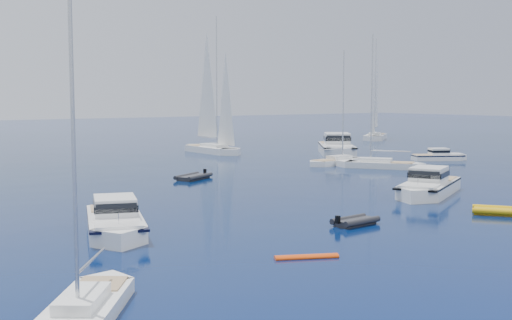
{
  "coord_description": "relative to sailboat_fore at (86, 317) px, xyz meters",
  "views": [
    {
      "loc": [
        -31.87,
        -20.38,
        7.55
      ],
      "look_at": [
        -0.09,
        24.31,
        2.2
      ],
      "focal_mm": 45.36,
      "sensor_mm": 36.0,
      "label": 1
    }
  ],
  "objects": [
    {
      "name": "motor_cruiser_centre",
      "position": [
        31.73,
        11.55,
        0.0
      ],
      "size": [
        10.9,
        7.64,
        2.78
      ],
      "primitive_type": null,
      "rotation": [
        0.0,
        0.0,
        2.04
      ],
      "color": "white",
      "rests_on": "ground"
    },
    {
      "name": "sailboat_sails_r",
      "position": [
        38.2,
        53.94,
        0.0
      ],
      "size": [
        3.51,
        12.9,
        18.89
      ],
      "primitive_type": null,
      "rotation": [
        0.0,
        0.0,
        3.15
      ],
      "color": "white",
      "rests_on": "ground"
    },
    {
      "name": "sailboat_sails_far",
      "position": [
        76.92,
        61.0,
        0.0
      ],
      "size": [
        11.89,
        10.27,
        18.42
      ],
      "primitive_type": null,
      "rotation": [
        0.0,
        0.0,
        2.23
      ],
      "color": "silver",
      "rests_on": "ground"
    },
    {
      "name": "motor_cruiser_left",
      "position": [
        6.42,
        12.4,
        0.0
      ],
      "size": [
        6.14,
        10.23,
        2.57
      ],
      "primitive_type": null,
      "rotation": [
        0.0,
        0.0,
        2.8
      ],
      "color": "white",
      "rests_on": "ground"
    },
    {
      "name": "ground",
      "position": [
        24.13,
        -0.66,
        0.0
      ],
      "size": [
        400.0,
        400.0,
        0.0
      ],
      "primitive_type": "plane",
      "color": "#081953",
      "rests_on": "ground"
    },
    {
      "name": "kayak_orange",
      "position": [
        11.46,
        1.87,
        0.0
      ],
      "size": [
        2.99,
        1.81,
        0.3
      ],
      "primitive_type": null,
      "rotation": [
        0.0,
        0.0,
        1.13
      ],
      "color": "#CE3B09",
      "rests_on": "ground"
    },
    {
      "name": "motor_cruiser_distant",
      "position": [
        50.26,
        42.05,
        0.0
      ],
      "size": [
        11.69,
        13.55,
        3.62
      ],
      "primitive_type": null,
      "rotation": [
        0.0,
        0.0,
        2.49
      ],
      "color": "silver",
      "rests_on": "ground"
    },
    {
      "name": "motor_cruiser_far_r",
      "position": [
        54.95,
        29.06,
        0.0
      ],
      "size": [
        7.26,
        5.34,
        1.86
      ],
      "primitive_type": null,
      "rotation": [
        0.0,
        0.0,
        4.21
      ],
      "color": "white",
      "rests_on": "ground"
    },
    {
      "name": "sailboat_mid_r",
      "position": [
        42.81,
        27.19,
        0.0
      ],
      "size": [
        7.81,
        9.72,
        14.71
      ],
      "primitive_type": null,
      "rotation": [
        0.0,
        0.0,
        0.6
      ],
      "color": "silver",
      "rests_on": "ground"
    },
    {
      "name": "sailboat_fore",
      "position": [
        0.0,
        0.0,
        0.0
      ],
      "size": [
        6.77,
        8.1,
        12.4
      ],
      "primitive_type": null,
      "rotation": [
        0.0,
        0.0,
        2.51
      ],
      "color": "white",
      "rests_on": "ground"
    },
    {
      "name": "sailboat_centre",
      "position": [
        41.57,
        32.56,
        0.0
      ],
      "size": [
        9.18,
        3.12,
        13.24
      ],
      "primitive_type": null,
      "rotation": [
        0.0,
        0.0,
        4.8
      ],
      "color": "white",
      "rests_on": "ground"
    },
    {
      "name": "tender_grey_near",
      "position": [
        18.89,
        6.27,
        0.0
      ],
      "size": [
        3.17,
        1.97,
        0.95
      ],
      "primitive_type": null,
      "rotation": [
        0.0,
        0.0,
        4.79
      ],
      "color": "black",
      "rests_on": "ground"
    },
    {
      "name": "tender_grey_far",
      "position": [
        21.84,
        30.54,
        0.0
      ],
      "size": [
        4.72,
        3.95,
        0.95
      ],
      "primitive_type": null,
      "rotation": [
        0.0,
        0.0,
        2.07
      ],
      "color": "black",
      "rests_on": "ground"
    },
    {
      "name": "tender_yellow",
      "position": [
        29.07,
        3.18,
        0.0
      ],
      "size": [
        4.11,
        4.55,
        0.95
      ],
      "primitive_type": null,
      "rotation": [
        0.0,
        0.0,
        0.62
      ],
      "color": "#CA9A0B",
      "rests_on": "ground"
    }
  ]
}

